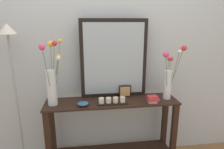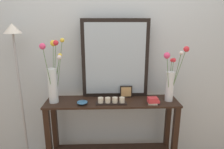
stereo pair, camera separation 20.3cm
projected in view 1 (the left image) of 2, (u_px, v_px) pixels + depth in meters
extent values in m
cube|color=#B2BCC1|center=(109.00, 49.00, 2.26)|extent=(6.40, 0.08, 2.70)
cube|color=black|center=(112.00, 102.00, 2.11)|extent=(1.42, 0.34, 0.02)
cube|color=black|center=(49.00, 148.00, 2.01)|extent=(0.06, 0.06, 0.81)
cube|color=black|center=(173.00, 138.00, 2.18)|extent=(0.06, 0.06, 0.81)
cube|color=black|center=(53.00, 134.00, 2.26)|extent=(0.06, 0.06, 0.81)
cube|color=black|center=(164.00, 126.00, 2.44)|extent=(0.06, 0.06, 0.81)
cube|color=black|center=(114.00, 59.00, 2.14)|extent=(0.73, 0.03, 0.86)
cube|color=#9EADB7|center=(114.00, 59.00, 2.13)|extent=(0.65, 0.00, 0.78)
cylinder|color=silver|center=(52.00, 88.00, 1.97)|extent=(0.10, 0.10, 0.36)
cylinder|color=#4C753D|center=(48.00, 77.00, 1.87)|extent=(0.04, 0.11, 0.58)
sphere|color=#EA4275|center=(42.00, 47.00, 1.75)|extent=(0.06, 0.06, 0.06)
cylinder|color=#4C753D|center=(52.00, 74.00, 1.99)|extent=(0.02, 0.12, 0.59)
sphere|color=yellow|center=(51.00, 44.00, 1.97)|extent=(0.06, 0.06, 0.06)
cylinder|color=#4C753D|center=(55.00, 80.00, 1.98)|extent=(0.10, 0.08, 0.47)
sphere|color=yellow|center=(58.00, 56.00, 1.96)|extent=(0.04, 0.04, 0.04)
cylinder|color=#4C753D|center=(53.00, 74.00, 1.95)|extent=(0.06, 0.06, 0.60)
sphere|color=red|center=(54.00, 43.00, 1.91)|extent=(0.05, 0.05, 0.05)
cylinder|color=#4C753D|center=(58.00, 71.00, 2.02)|extent=(0.08, 0.14, 0.62)
sphere|color=yellow|center=(60.00, 41.00, 2.02)|extent=(0.05, 0.05, 0.05)
cylinder|color=#4C753D|center=(55.00, 81.00, 1.97)|extent=(0.10, 0.01, 0.46)
sphere|color=silver|center=(58.00, 58.00, 1.92)|extent=(0.05, 0.05, 0.05)
cylinder|color=silver|center=(168.00, 85.00, 2.14)|extent=(0.08, 0.08, 0.32)
cylinder|color=#4C753D|center=(169.00, 78.00, 2.14)|extent=(0.04, 0.03, 0.42)
sphere|color=red|center=(171.00, 59.00, 2.11)|extent=(0.04, 0.04, 0.04)
cylinder|color=#4C753D|center=(167.00, 77.00, 2.06)|extent=(0.09, 0.09, 0.49)
sphere|color=#EA4275|center=(166.00, 55.00, 1.95)|extent=(0.06, 0.06, 0.06)
cylinder|color=#4C753D|center=(173.00, 75.00, 2.07)|extent=(0.04, 0.10, 0.51)
sphere|color=silver|center=(179.00, 52.00, 1.96)|extent=(0.04, 0.04, 0.04)
cylinder|color=#4C753D|center=(175.00, 73.00, 2.08)|extent=(0.11, 0.10, 0.55)
sphere|color=red|center=(184.00, 48.00, 1.97)|extent=(0.06, 0.06, 0.06)
cylinder|color=#4C753D|center=(167.00, 78.00, 2.17)|extent=(0.05, 0.08, 0.41)
sphere|color=red|center=(169.00, 59.00, 2.15)|extent=(0.04, 0.04, 0.04)
cube|color=black|center=(112.00, 103.00, 2.04)|extent=(0.32, 0.09, 0.01)
cylinder|color=beige|center=(101.00, 101.00, 2.02)|extent=(0.06, 0.06, 0.05)
cylinder|color=beige|center=(109.00, 100.00, 2.03)|extent=(0.06, 0.06, 0.05)
cylinder|color=beige|center=(116.00, 100.00, 2.04)|extent=(0.06, 0.06, 0.05)
cylinder|color=beige|center=(123.00, 99.00, 2.04)|extent=(0.06, 0.06, 0.05)
cube|color=black|center=(125.00, 91.00, 2.21)|extent=(0.14, 0.01, 0.13)
cube|color=tan|center=(125.00, 91.00, 2.20)|extent=(0.11, 0.00, 0.11)
cylinder|color=#2D5B84|center=(83.00, 105.00, 1.99)|extent=(0.04, 0.04, 0.01)
ellipsoid|color=#2D5B84|center=(83.00, 103.00, 1.99)|extent=(0.11, 0.11, 0.03)
cube|color=#B2A893|center=(152.00, 102.00, 2.07)|extent=(0.10, 0.08, 0.02)
cube|color=#C63338|center=(153.00, 100.00, 2.07)|extent=(0.12, 0.08, 0.03)
cube|color=#C63338|center=(152.00, 97.00, 2.06)|extent=(0.10, 0.08, 0.03)
cylinder|color=#9E9EA3|center=(17.00, 107.00, 2.08)|extent=(0.02, 0.02, 1.52)
cone|color=beige|center=(7.00, 29.00, 1.87)|extent=(0.18, 0.18, 0.10)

